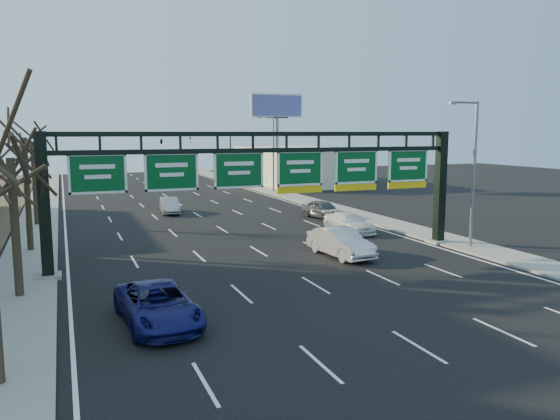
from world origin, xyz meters
name	(u,v)px	position (x,y,z in m)	size (l,w,h in m)	color
ground	(335,297)	(0.00, 0.00, 0.00)	(160.00, 160.00, 0.00)	black
sidewalk_left	(34,236)	(-12.80, 20.00, 0.06)	(3.00, 120.00, 0.12)	gray
sidewalk_right	(359,215)	(12.80, 20.00, 0.06)	(3.00, 120.00, 0.12)	gray
lane_markings	(215,225)	(0.00, 20.00, 0.01)	(21.60, 120.00, 0.01)	white
sign_gantry	(273,177)	(0.16, 8.00, 4.63)	(24.60, 1.20, 7.20)	black
building_right_distant	(297,165)	(20.00, 50.00, 2.50)	(12.00, 20.00, 5.00)	beige
tree_gantry	(9,133)	(-12.80, 5.00, 7.11)	(3.60, 3.60, 8.48)	#30241B
tree_mid	(22,120)	(-12.80, 15.00, 7.85)	(3.60, 3.60, 9.24)	#30241B
tree_far	(31,128)	(-12.80, 25.00, 7.48)	(3.60, 3.60, 8.86)	#30241B
streetlight_near	(473,166)	(12.47, 6.00, 5.08)	(2.15, 0.22, 9.00)	slate
streetlight_far	(272,150)	(12.47, 40.00, 5.08)	(2.15, 0.22, 9.00)	slate
billboard_right	(277,117)	(15.00, 44.98, 9.06)	(7.00, 0.50, 12.00)	slate
traffic_signal_mast	(188,144)	(5.69, 55.00, 5.50)	(10.16, 0.54, 7.00)	black
car_blue_suv	(158,305)	(-7.75, -0.56, 0.76)	(2.51, 5.45, 1.51)	navy
car_silver_sedan	(341,243)	(3.95, 6.90, 0.82)	(1.73, 4.97, 1.64)	silver
car_white_wagon	(349,223)	(8.17, 13.48, 0.69)	(1.94, 4.78, 1.39)	white
car_grey_far	(323,209)	(9.31, 20.03, 0.76)	(1.79, 4.44, 1.51)	#46494C
car_silver_distant	(170,206)	(-2.09, 27.59, 0.70)	(1.48, 4.25, 1.40)	#9E9EA2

